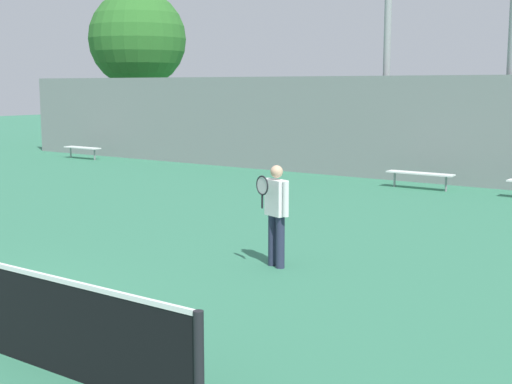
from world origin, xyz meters
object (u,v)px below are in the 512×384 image
Objects in this scene: bench_courtside_near at (420,174)px; bench_courtside_far at (82,148)px; tree_green_broad at (137,39)px; tennis_player at (276,210)px.

bench_courtside_near is 14.17m from bench_courtside_far.
bench_courtside_far is (-14.17, -0.00, -0.00)m from bench_courtside_near.
bench_courtside_far is at bearing -69.14° from tree_green_broad.
tennis_player is 0.23× the size of tree_green_broad.
tree_green_broad is at bearing 159.60° from tennis_player.
tennis_player is 0.86× the size of bench_courtside_near.
bench_courtside_far is at bearing 168.09° from tennis_player.
bench_courtside_near is 17.54m from tree_green_broad.
tennis_player reaches higher than bench_courtside_far.
bench_courtside_near and bench_courtside_far have the same top height.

